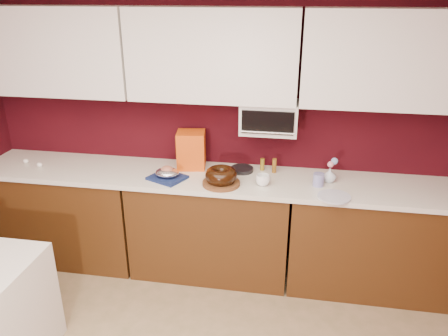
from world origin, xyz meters
name	(u,v)px	position (x,y,z in m)	size (l,w,h in m)	color
wall_back	(217,124)	(0.00, 2.25, 1.25)	(4.00, 0.02, 2.50)	#37070D
base_cabinet_left	(68,213)	(-1.33, 1.94, 0.43)	(1.31, 0.58, 0.86)	#46260E
base_cabinet_center	(211,226)	(0.00, 1.94, 0.43)	(1.31, 0.58, 0.86)	#46260E
base_cabinet_right	(372,240)	(1.33, 1.94, 0.43)	(1.31, 0.58, 0.86)	#46260E
countertop	(211,178)	(0.00, 1.94, 0.88)	(4.00, 0.62, 0.04)	silver
upper_cabinet_left	(53,51)	(-1.33, 2.08, 1.85)	(1.31, 0.33, 0.70)	white
upper_cabinet_center	(213,55)	(0.00, 2.08, 1.85)	(1.31, 0.33, 0.70)	white
upper_cabinet_right	(394,60)	(1.33, 2.08, 1.85)	(1.31, 0.33, 0.70)	white
toaster_oven	(269,117)	(0.45, 2.10, 1.38)	(0.45, 0.30, 0.25)	white
toaster_oven_door	(268,123)	(0.45, 1.94, 1.38)	(0.40, 0.02, 0.18)	black
toaster_oven_handle	(267,133)	(0.45, 1.93, 1.30)	(0.02, 0.02, 0.42)	silver
cake_base	(221,183)	(0.12, 1.78, 0.91)	(0.29, 0.29, 0.03)	brown
bundt_cake	(221,175)	(0.12, 1.78, 0.98)	(0.25, 0.25, 0.10)	black
navy_towel	(167,178)	(-0.33, 1.82, 0.91)	(0.27, 0.23, 0.02)	navy
foil_ham_nest	(167,173)	(-0.33, 1.82, 0.96)	(0.19, 0.16, 0.07)	white
roasted_ham	(167,170)	(-0.33, 1.82, 0.98)	(0.10, 0.09, 0.07)	#B36952
pandoro_box	(191,150)	(-0.20, 2.10, 1.06)	(0.23, 0.21, 0.32)	red
dark_pan	(242,169)	(0.24, 2.08, 0.92)	(0.19, 0.19, 0.03)	black
coffee_mug	(263,179)	(0.44, 1.83, 0.95)	(0.10, 0.10, 0.11)	white
blue_jar	(318,180)	(0.86, 1.89, 0.95)	(0.09, 0.09, 0.10)	navy
flower_vase	(330,174)	(0.95, 1.99, 0.96)	(0.08, 0.08, 0.13)	silver
flower_pink	(331,164)	(0.95, 1.99, 1.05)	(0.05, 0.05, 0.05)	pink
flower_blue	(335,161)	(0.98, 2.01, 1.07)	(0.06, 0.06, 0.06)	#7E98CA
china_plate	(334,197)	(0.98, 1.70, 0.91)	(0.24, 0.24, 0.01)	silver
amber_bottle	(262,164)	(0.41, 2.13, 0.95)	(0.04, 0.04, 0.10)	olive
egg_left	(26,161)	(-1.66, 1.94, 0.92)	(0.05, 0.04, 0.04)	white
egg_right	(40,165)	(-1.49, 1.88, 0.92)	(0.05, 0.04, 0.04)	white
amber_bottle_tall	(274,166)	(0.51, 2.10, 0.96)	(0.04, 0.04, 0.12)	brown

